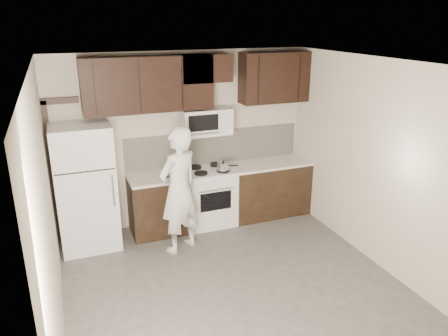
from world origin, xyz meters
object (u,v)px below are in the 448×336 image
refrigerator (86,187)px  person (179,190)px  stove (209,196)px  microwave (206,122)px

refrigerator → person: 1.33m
stove → refrigerator: bearing=-178.5°
stove → microwave: 1.20m
stove → microwave: size_ratio=1.24×
stove → microwave: (-0.00, 0.12, 1.19)m
stove → person: person is taller
person → microwave: bearing=-159.3°
stove → person: bearing=-136.0°
stove → person: 1.02m
microwave → person: size_ratio=0.42×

